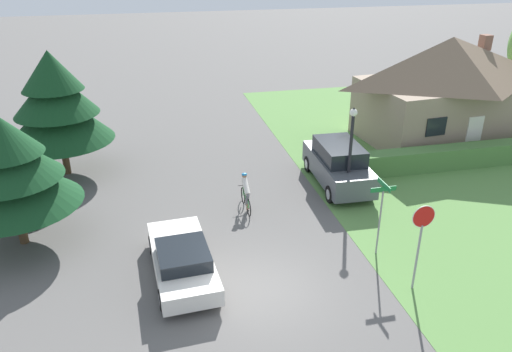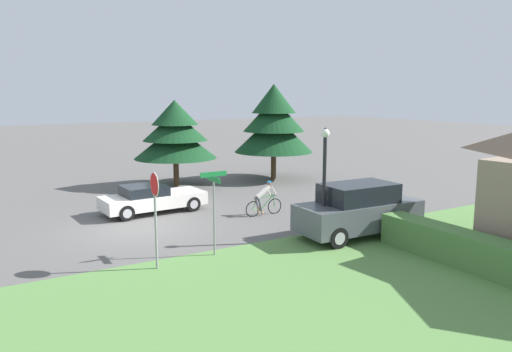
{
  "view_description": "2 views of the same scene",
  "coord_description": "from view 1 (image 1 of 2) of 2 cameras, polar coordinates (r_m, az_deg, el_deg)",
  "views": [
    {
      "loc": [
        -2.92,
        -12.1,
        9.7
      ],
      "look_at": [
        1.07,
        5.42,
        1.3
      ],
      "focal_mm": 35.0,
      "sensor_mm": 36.0,
      "label": 1
    },
    {
      "loc": [
        18.23,
        -5.6,
        5.15
      ],
      "look_at": [
        -0.02,
        5.19,
        1.6
      ],
      "focal_mm": 35.0,
      "sensor_mm": 36.0,
      "label": 2
    }
  ],
  "objects": [
    {
      "name": "ground_plane",
      "position": [
        15.78,
        0.61,
        -12.88
      ],
      "size": [
        140.0,
        140.0,
        0.0
      ],
      "primitive_type": "plane",
      "color": "#5B5956"
    },
    {
      "name": "grass_verge_right",
      "position": [
        23.92,
        27.0,
        -1.79
      ],
      "size": [
        16.0,
        36.0,
        0.01
      ],
      "primitive_type": "cube",
      "color": "#568442",
      "rests_on": "ground"
    },
    {
      "name": "cottage_house",
      "position": [
        28.58,
        20.88,
        9.46
      ],
      "size": [
        9.52,
        6.41,
        5.42
      ],
      "rotation": [
        0.0,
        0.0,
        0.1
      ],
      "color": "gray",
      "rests_on": "ground"
    },
    {
      "name": "hedge_row",
      "position": [
        25.79,
        22.77,
        2.15
      ],
      "size": [
        11.22,
        0.9,
        1.04
      ],
      "primitive_type": "cube",
      "color": "#4C7A3D",
      "rests_on": "ground"
    },
    {
      "name": "sedan_left_lane",
      "position": [
        16.18,
        -8.42,
        -9.47
      ],
      "size": [
        2.03,
        4.52,
        1.23
      ],
      "rotation": [
        0.0,
        0.0,
        1.63
      ],
      "color": "silver",
      "rests_on": "ground"
    },
    {
      "name": "cyclist",
      "position": [
        19.81,
        -1.16,
        -1.94
      ],
      "size": [
        0.44,
        1.78,
        1.48
      ],
      "rotation": [
        0.0,
        0.0,
        1.58
      ],
      "color": "black",
      "rests_on": "ground"
    },
    {
      "name": "parked_suv_right",
      "position": [
        22.06,
        9.36,
        1.31
      ],
      "size": [
        2.03,
        4.72,
        1.93
      ],
      "rotation": [
        0.0,
        0.0,
        1.54
      ],
      "color": "#4C5156",
      "rests_on": "ground"
    },
    {
      "name": "stop_sign",
      "position": [
        15.48,
        18.37,
        -6.01
      ],
      "size": [
        0.72,
        0.07,
        2.9
      ],
      "rotation": [
        0.0,
        0.0,
        3.13
      ],
      "color": "gray",
      "rests_on": "ground"
    },
    {
      "name": "street_lamp",
      "position": [
        20.16,
        10.8,
        3.66
      ],
      "size": [
        0.3,
        0.3,
        4.0
      ],
      "color": "black",
      "rests_on": "ground"
    },
    {
      "name": "street_name_sign",
      "position": [
        16.95,
        14.16,
        -3.27
      ],
      "size": [
        0.9,
        0.9,
        2.71
      ],
      "color": "gray",
      "rests_on": "ground"
    },
    {
      "name": "conifer_tall_near",
      "position": [
        18.55,
        -26.53,
        0.9
      ],
      "size": [
        4.55,
        4.55,
        4.77
      ],
      "color": "#4C3823",
      "rests_on": "ground"
    },
    {
      "name": "conifer_tall_far",
      "position": [
        23.7,
        -21.9,
        7.74
      ],
      "size": [
        4.66,
        4.66,
        5.67
      ],
      "color": "#4C3823",
      "rests_on": "ground"
    }
  ]
}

